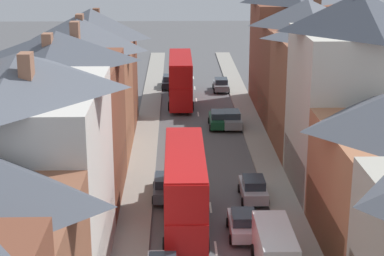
{
  "coord_description": "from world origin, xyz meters",
  "views": [
    {
      "loc": [
        -2.33,
        -10.6,
        17.97
      ],
      "look_at": [
        -1.0,
        40.68,
        2.51
      ],
      "focal_mm": 60.0,
      "sensor_mm": 36.0,
      "label": 1
    }
  ],
  "objects_px": {
    "car_near_silver": "(243,224)",
    "car_parked_left_b": "(166,186)",
    "car_near_blue": "(232,119)",
    "car_parked_left_a": "(221,85)",
    "car_parked_right_b": "(169,81)",
    "double_decker_bus_mid_street": "(180,79)",
    "car_parked_right_a": "(253,188)",
    "double_decker_bus_lead": "(185,189)",
    "delivery_van": "(275,247)",
    "car_mid_black": "(218,119)"
  },
  "relations": [
    {
      "from": "double_decker_bus_lead",
      "to": "car_mid_black",
      "type": "distance_m",
      "value": 23.09
    },
    {
      "from": "car_near_blue",
      "to": "car_parked_left_b",
      "type": "bearing_deg",
      "value": -109.87
    },
    {
      "from": "car_near_silver",
      "to": "car_parked_right_b",
      "type": "distance_m",
      "value": 40.84
    },
    {
      "from": "double_decker_bus_lead",
      "to": "car_parked_right_b",
      "type": "relative_size",
      "value": 2.54
    },
    {
      "from": "car_near_blue",
      "to": "double_decker_bus_lead",
      "type": "bearing_deg",
      "value": -102.22
    },
    {
      "from": "double_decker_bus_mid_street",
      "to": "car_near_silver",
      "type": "xyz_separation_m",
      "value": [
        3.61,
        -32.79,
        -2.01
      ]
    },
    {
      "from": "car_parked_left_b",
      "to": "car_parked_left_a",
      "type": "bearing_deg",
      "value": 79.15
    },
    {
      "from": "car_near_blue",
      "to": "car_parked_left_a",
      "type": "xyz_separation_m",
      "value": [
        -0.0,
        15.2,
        -0.05
      ]
    },
    {
      "from": "car_mid_black",
      "to": "delivery_van",
      "type": "relative_size",
      "value": 0.8
    },
    {
      "from": "car_parked_right_a",
      "to": "car_near_silver",
      "type": "bearing_deg",
      "value": -102.84
    },
    {
      "from": "car_parked_left_a",
      "to": "car_parked_right_b",
      "type": "height_order",
      "value": "car_parked_right_b"
    },
    {
      "from": "double_decker_bus_mid_street",
      "to": "car_mid_black",
      "type": "distance_m",
      "value": 10.17
    },
    {
      "from": "double_decker_bus_lead",
      "to": "car_parked_left_a",
      "type": "distance_m",
      "value": 38.23
    },
    {
      "from": "double_decker_bus_lead",
      "to": "car_mid_black",
      "type": "bearing_deg",
      "value": 80.97
    },
    {
      "from": "double_decker_bus_mid_street",
      "to": "car_parked_right_a",
      "type": "xyz_separation_m",
      "value": [
        4.91,
        -27.09,
        -1.99
      ]
    },
    {
      "from": "car_near_blue",
      "to": "car_parked_right_b",
      "type": "xyz_separation_m",
      "value": [
        -6.2,
        17.11,
        -0.05
      ]
    },
    {
      "from": "car_parked_left_a",
      "to": "car_parked_right_a",
      "type": "height_order",
      "value": "car_parked_right_a"
    },
    {
      "from": "car_mid_black",
      "to": "car_parked_left_b",
      "type": "height_order",
      "value": "car_parked_left_b"
    },
    {
      "from": "car_mid_black",
      "to": "car_parked_left_a",
      "type": "bearing_deg",
      "value": 85.09
    },
    {
      "from": "car_parked_right_a",
      "to": "car_parked_right_b",
      "type": "xyz_separation_m",
      "value": [
        -6.2,
        34.84,
        -0.03
      ]
    },
    {
      "from": "car_near_blue",
      "to": "car_parked_right_b",
      "type": "height_order",
      "value": "car_near_blue"
    },
    {
      "from": "car_near_blue",
      "to": "car_parked_right_a",
      "type": "relative_size",
      "value": 1.06
    },
    {
      "from": "double_decker_bus_mid_street",
      "to": "car_parked_left_b",
      "type": "height_order",
      "value": "double_decker_bus_mid_street"
    },
    {
      "from": "car_parked_left_b",
      "to": "car_parked_right_a",
      "type": "bearing_deg",
      "value": -5.28
    },
    {
      "from": "car_near_blue",
      "to": "car_parked_left_b",
      "type": "relative_size",
      "value": 0.96
    },
    {
      "from": "car_near_silver",
      "to": "car_parked_left_b",
      "type": "distance_m",
      "value": 7.96
    },
    {
      "from": "car_parked_left_a",
      "to": "car_parked_right_b",
      "type": "distance_m",
      "value": 6.49
    },
    {
      "from": "car_parked_right_a",
      "to": "delivery_van",
      "type": "relative_size",
      "value": 0.77
    },
    {
      "from": "car_near_silver",
      "to": "double_decker_bus_lead",
      "type": "bearing_deg",
      "value": 167.96
    },
    {
      "from": "car_parked_right_a",
      "to": "delivery_van",
      "type": "distance_m",
      "value": 9.9
    },
    {
      "from": "double_decker_bus_mid_street",
      "to": "car_parked_left_a",
      "type": "bearing_deg",
      "value": 49.97
    },
    {
      "from": "car_near_silver",
      "to": "car_parked_left_a",
      "type": "xyz_separation_m",
      "value": [
        1.3,
        38.63,
        -0.01
      ]
    },
    {
      "from": "double_decker_bus_lead",
      "to": "car_near_blue",
      "type": "height_order",
      "value": "double_decker_bus_lead"
    },
    {
      "from": "car_parked_left_a",
      "to": "delivery_van",
      "type": "relative_size",
      "value": 0.76
    },
    {
      "from": "car_parked_left_a",
      "to": "car_parked_right_a",
      "type": "bearing_deg",
      "value": -90.0
    },
    {
      "from": "double_decker_bus_mid_street",
      "to": "delivery_van",
      "type": "bearing_deg",
      "value": -82.44
    },
    {
      "from": "car_parked_right_b",
      "to": "car_parked_right_a",
      "type": "bearing_deg",
      "value": -79.91
    },
    {
      "from": "car_near_silver",
      "to": "car_mid_black",
      "type": "distance_m",
      "value": 23.49
    },
    {
      "from": "double_decker_bus_lead",
      "to": "car_near_silver",
      "type": "xyz_separation_m",
      "value": [
        3.61,
        -0.77,
        -2.01
      ]
    },
    {
      "from": "car_mid_black",
      "to": "car_parked_right_a",
      "type": "bearing_deg",
      "value": -85.82
    },
    {
      "from": "car_near_silver",
      "to": "car_parked_right_a",
      "type": "relative_size",
      "value": 0.96
    },
    {
      "from": "double_decker_bus_lead",
      "to": "car_near_blue",
      "type": "bearing_deg",
      "value": 77.78
    },
    {
      "from": "double_decker_bus_lead",
      "to": "car_mid_black",
      "type": "xyz_separation_m",
      "value": [
        3.61,
        22.72,
        -1.99
      ]
    },
    {
      "from": "car_mid_black",
      "to": "car_parked_right_b",
      "type": "relative_size",
      "value": 0.98
    },
    {
      "from": "car_parked_left_b",
      "to": "car_parked_right_b",
      "type": "xyz_separation_m",
      "value": [
        0.0,
        34.27,
        -0.03
      ]
    },
    {
      "from": "car_mid_black",
      "to": "car_parked_right_b",
      "type": "xyz_separation_m",
      "value": [
        -4.9,
        17.06,
        -0.03
      ]
    },
    {
      "from": "car_parked_right_b",
      "to": "car_near_silver",
      "type": "bearing_deg",
      "value": -83.11
    },
    {
      "from": "double_decker_bus_mid_street",
      "to": "car_mid_black",
      "type": "relative_size",
      "value": 2.59
    },
    {
      "from": "car_parked_right_b",
      "to": "delivery_van",
      "type": "bearing_deg",
      "value": -82.11
    },
    {
      "from": "double_decker_bus_mid_street",
      "to": "car_near_silver",
      "type": "height_order",
      "value": "double_decker_bus_mid_street"
    }
  ]
}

